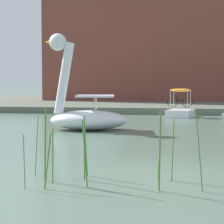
{
  "coord_description": "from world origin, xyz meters",
  "views": [
    {
      "loc": [
        0.76,
        -9.76,
        2.01
      ],
      "look_at": [
        -3.02,
        10.79,
        0.67
      ],
      "focal_mm": 72.37,
      "sensor_mm": 36.0,
      "label": 1
    }
  ],
  "objects_px": {
    "pedal_boat_orange": "(180,109)",
    "parked_van": "(212,88)",
    "swan_boat": "(85,111)",
    "bicycle_parked": "(180,102)"
  },
  "relations": [
    {
      "from": "pedal_boat_orange",
      "to": "parked_van",
      "type": "bearing_deg",
      "value": 81.94
    },
    {
      "from": "swan_boat",
      "to": "pedal_boat_orange",
      "type": "height_order",
      "value": "swan_boat"
    },
    {
      "from": "bicycle_parked",
      "to": "parked_van",
      "type": "relative_size",
      "value": 0.39
    },
    {
      "from": "pedal_boat_orange",
      "to": "parked_van",
      "type": "distance_m",
      "value": 17.18
    },
    {
      "from": "pedal_boat_orange",
      "to": "bicycle_parked",
      "type": "height_order",
      "value": "pedal_boat_orange"
    },
    {
      "from": "pedal_boat_orange",
      "to": "bicycle_parked",
      "type": "bearing_deg",
      "value": 92.6
    },
    {
      "from": "swan_boat",
      "to": "bicycle_parked",
      "type": "height_order",
      "value": "swan_boat"
    },
    {
      "from": "parked_van",
      "to": "swan_boat",
      "type": "bearing_deg",
      "value": -103.85
    },
    {
      "from": "swan_boat",
      "to": "parked_van",
      "type": "distance_m",
      "value": 25.87
    },
    {
      "from": "swan_boat",
      "to": "pedal_boat_orange",
      "type": "relative_size",
      "value": 1.71
    }
  ]
}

